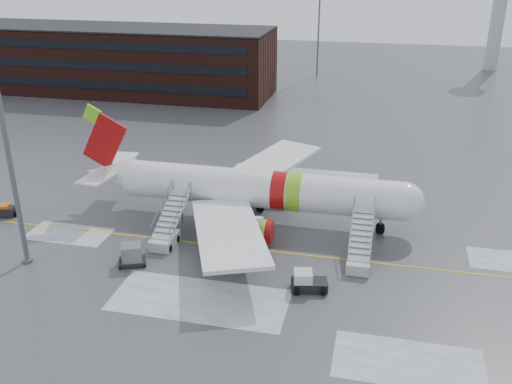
% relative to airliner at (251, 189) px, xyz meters
% --- Properties ---
extents(ground, '(260.00, 260.00, 0.00)m').
position_rel_airliner_xyz_m(ground, '(5.37, -5.11, -3.42)').
color(ground, '#494C4F').
rests_on(ground, ground).
extents(airliner, '(35.03, 32.97, 11.18)m').
position_rel_airliner_xyz_m(airliner, '(0.00, 0.00, 0.00)').
color(airliner, white).
rests_on(airliner, ground).
extents(airstair_fwd, '(2.05, 7.70, 3.48)m').
position_rel_airliner_xyz_m(airstair_fwd, '(11.31, -6.54, -2.35)').
color(airstair_fwd, '#B4B7BB').
rests_on(airstair_fwd, ground).
extents(airstair_aft, '(2.05, 7.70, 3.48)m').
position_rel_airliner_xyz_m(airstair_aft, '(-6.62, -6.54, -2.35)').
color(airstair_aft, '#BABEC2').
rests_on(airstair_aft, ground).
extents(pushback_tug, '(3.20, 2.65, 1.68)m').
position_rel_airliner_xyz_m(pushback_tug, '(7.43, -11.72, -2.68)').
color(pushback_tug, black).
rests_on(pushback_tug, ground).
extents(uld_container, '(2.79, 2.46, 1.90)m').
position_rel_airliner_xyz_m(uld_container, '(-8.14, -11.10, -2.53)').
color(uld_container, black).
rests_on(uld_container, ground).
extents(baggage_tractor, '(2.61, 1.53, 1.31)m').
position_rel_airliner_xyz_m(baggage_tractor, '(-25.12, -4.90, -2.86)').
color(baggage_tractor, black).
rests_on(baggage_tractor, ground).
extents(light_mast_near, '(1.20, 1.20, 27.22)m').
position_rel_airliner_xyz_m(light_mast_near, '(-17.40, -12.81, 10.60)').
color(light_mast_near, '#595B60').
rests_on(light_mast_near, ground).
extents(terminal_building, '(62.00, 16.11, 12.30)m').
position_rel_airliner_xyz_m(terminal_building, '(-39.63, 49.87, 2.78)').
color(terminal_building, '#3F1E16').
rests_on(terminal_building, ground).
extents(light_mast_far_n, '(1.20, 1.20, 24.25)m').
position_rel_airliner_xyz_m(light_mast_far_n, '(-2.63, 72.89, 10.42)').
color(light_mast_far_n, '#595B60').
rests_on(light_mast_far_n, ground).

